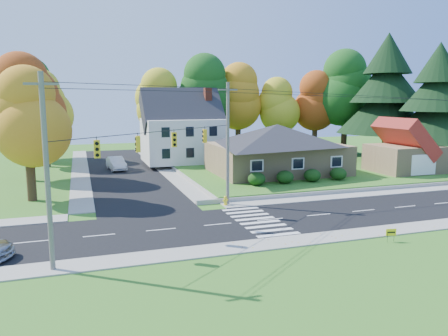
# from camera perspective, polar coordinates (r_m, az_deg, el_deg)

# --- Properties ---
(ground) EXTENTS (120.00, 120.00, 0.00)m
(ground) POSITION_cam_1_polar(r_m,az_deg,el_deg) (32.12, 6.06, -6.72)
(ground) COLOR #3D7923
(road_main) EXTENTS (90.00, 8.00, 0.02)m
(road_main) POSITION_cam_1_polar(r_m,az_deg,el_deg) (32.11, 6.06, -6.70)
(road_main) COLOR black
(road_main) RESTS_ON ground
(road_cross) EXTENTS (8.00, 44.00, 0.02)m
(road_cross) POSITION_cam_1_polar(r_m,az_deg,el_deg) (55.01, -13.05, -0.28)
(road_cross) COLOR black
(road_cross) RESTS_ON ground
(sidewalk_north) EXTENTS (90.00, 2.00, 0.08)m
(sidewalk_north) POSITION_cam_1_polar(r_m,az_deg,el_deg) (36.56, 2.81, -4.67)
(sidewalk_north) COLOR #9C9A90
(sidewalk_north) RESTS_ON ground
(sidewalk_south) EXTENTS (90.00, 2.00, 0.08)m
(sidewalk_south) POSITION_cam_1_polar(r_m,az_deg,el_deg) (27.83, 10.37, -9.23)
(sidewalk_south) COLOR #9C9A90
(sidewalk_south) RESTS_ON ground
(lawn) EXTENTS (30.00, 30.00, 0.50)m
(lawn) POSITION_cam_1_polar(r_m,az_deg,el_deg) (56.15, 9.31, 0.26)
(lawn) COLOR #3D7923
(lawn) RESTS_ON ground
(ranch_house) EXTENTS (14.60, 10.60, 5.40)m
(ranch_house) POSITION_cam_1_polar(r_m,az_deg,el_deg) (49.10, 6.92, 2.62)
(ranch_house) COLOR tan
(ranch_house) RESTS_ON lawn
(colonial_house) EXTENTS (10.40, 8.40, 9.60)m
(colonial_house) POSITION_cam_1_polar(r_m,az_deg,el_deg) (57.72, -5.41, 4.91)
(colonial_house) COLOR silver
(colonial_house) RESTS_ON lawn
(garage) EXTENTS (7.30, 6.30, 4.60)m
(garage) POSITION_cam_1_polar(r_m,az_deg,el_deg) (53.47, 22.52, 2.06)
(garage) COLOR tan
(garage) RESTS_ON lawn
(hedge_row) EXTENTS (10.70, 1.70, 1.27)m
(hedge_row) POSITION_cam_1_polar(r_m,az_deg,el_deg) (43.70, 9.74, -1.05)
(hedge_row) COLOR #163A10
(hedge_row) RESTS_ON lawn
(traffic_infrastructure) EXTENTS (38.10, 10.66, 10.00)m
(traffic_infrastructure) POSITION_cam_1_polar(r_m,az_deg,el_deg) (32.29, 4.98, 2.70)
(traffic_infrastructure) COLOR #666059
(traffic_infrastructure) RESTS_ON ground
(tree_lot_0) EXTENTS (6.72, 6.72, 12.51)m
(tree_lot_0) POSITION_cam_1_polar(r_m,az_deg,el_deg) (63.05, -8.54, 8.58)
(tree_lot_0) COLOR #3F2A19
(tree_lot_0) RESTS_ON lawn
(tree_lot_1) EXTENTS (7.84, 7.84, 14.60)m
(tree_lot_1) POSITION_cam_1_polar(r_m,az_deg,el_deg) (63.40, -2.98, 9.85)
(tree_lot_1) COLOR #3F2A19
(tree_lot_1) RESTS_ON lawn
(tree_lot_2) EXTENTS (7.28, 7.28, 13.56)m
(tree_lot_2) POSITION_cam_1_polar(r_m,az_deg,el_deg) (66.19, 1.87, 9.26)
(tree_lot_2) COLOR #3F2A19
(tree_lot_2) RESTS_ON lawn
(tree_lot_3) EXTENTS (6.16, 6.16, 11.47)m
(tree_lot_3) POSITION_cam_1_polar(r_m,az_deg,el_deg) (67.60, 6.99, 8.09)
(tree_lot_3) COLOR #3F2A19
(tree_lot_3) RESTS_ON lawn
(tree_lot_4) EXTENTS (6.72, 6.72, 12.51)m
(tree_lot_4) POSITION_cam_1_polar(r_m,az_deg,el_deg) (69.50, 11.88, 8.52)
(tree_lot_4) COLOR #3F2A19
(tree_lot_4) RESTS_ON lawn
(tree_lot_5) EXTENTS (8.40, 8.40, 15.64)m
(tree_lot_5) POSITION_cam_1_polar(r_m,az_deg,el_deg) (69.93, 15.65, 9.99)
(tree_lot_5) COLOR #3F2A19
(tree_lot_5) RESTS_ON lawn
(conifer_east_a) EXTENTS (12.80, 12.80, 16.96)m
(conifer_east_a) POSITION_cam_1_polar(r_m,az_deg,el_deg) (64.05, 20.41, 9.10)
(conifer_east_a) COLOR #3F2A19
(conifer_east_a) RESTS_ON lawn
(conifer_east_b) EXTENTS (11.20, 11.20, 14.84)m
(conifer_east_b) POSITION_cam_1_polar(r_m,az_deg,el_deg) (58.69, 26.03, 7.72)
(conifer_east_b) COLOR #3F2A19
(conifer_east_b) RESTS_ON lawn
(tree_west_0) EXTENTS (6.16, 6.16, 11.47)m
(tree_west_0) POSITION_cam_1_polar(r_m,az_deg,el_deg) (40.34, -24.36, 6.05)
(tree_west_0) COLOR #3F2A19
(tree_west_0) RESTS_ON ground
(tree_west_1) EXTENTS (7.28, 7.28, 13.56)m
(tree_west_1) POSITION_cam_1_polar(r_m,az_deg,el_deg) (50.36, -24.46, 7.97)
(tree_west_1) COLOR #3F2A19
(tree_west_1) RESTS_ON ground
(tree_west_2) EXTENTS (6.72, 6.72, 12.51)m
(tree_west_2) POSITION_cam_1_polar(r_m,az_deg,el_deg) (60.25, -22.50, 7.51)
(tree_west_2) COLOR #3F2A19
(tree_west_2) RESTS_ON ground
(tree_west_3) EXTENTS (7.84, 7.84, 14.60)m
(tree_west_3) POSITION_cam_1_polar(r_m,az_deg,el_deg) (68.38, -23.80, 8.63)
(tree_west_3) COLOR #3F2A19
(tree_west_3) RESTS_ON ground
(white_car) EXTENTS (2.25, 5.00, 1.59)m
(white_car) POSITION_cam_1_polar(r_m,az_deg,el_deg) (55.34, -13.90, 0.58)
(white_car) COLOR silver
(white_car) RESTS_ON road_cross
(fire_hydrant) EXTENTS (0.48, 0.37, 0.84)m
(fire_hydrant) POSITION_cam_1_polar(r_m,az_deg,el_deg) (35.83, 0.18, -4.34)
(fire_hydrant) COLOR yellow
(fire_hydrant) RESTS_ON ground
(yard_sign) EXTENTS (0.65, 0.16, 0.82)m
(yard_sign) POSITION_cam_1_polar(r_m,az_deg,el_deg) (28.89, 20.98, -7.88)
(yard_sign) COLOR black
(yard_sign) RESTS_ON ground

